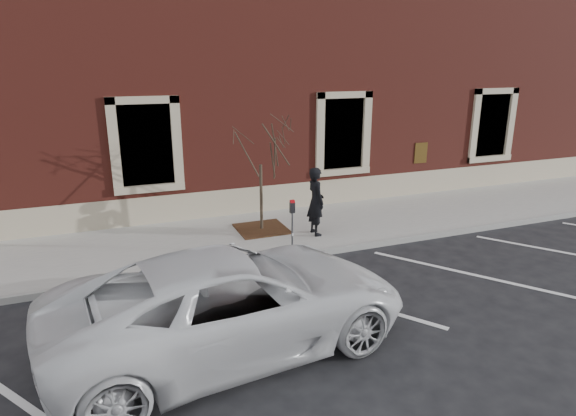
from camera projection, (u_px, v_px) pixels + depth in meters
name	position (u px, v px, depth m)	size (l,w,h in m)	color
ground	(297.00, 258.00, 11.66)	(120.00, 120.00, 0.00)	#28282B
sidewalk_near	(273.00, 232.00, 13.20)	(40.00, 3.50, 0.15)	#BAB7AF
curb_near	(298.00, 256.00, 11.59)	(40.00, 0.12, 0.15)	#9E9E99
parking_stripes	(339.00, 297.00, 9.69)	(28.00, 4.40, 0.01)	silver
building_civic	(216.00, 79.00, 17.41)	(40.00, 8.62, 8.00)	maroon
man	(316.00, 201.00, 12.61)	(0.66, 0.43, 1.81)	black
parking_meter	(292.00, 216.00, 11.44)	(0.12, 0.09, 1.29)	#595B60
tree_grate	(262.00, 229.00, 13.22)	(1.34, 1.34, 0.03)	#482E17
sapling	(260.00, 146.00, 12.56)	(1.97, 1.97, 3.29)	#433A28
white_truck	(233.00, 301.00, 7.81)	(2.72, 5.89, 1.64)	silver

